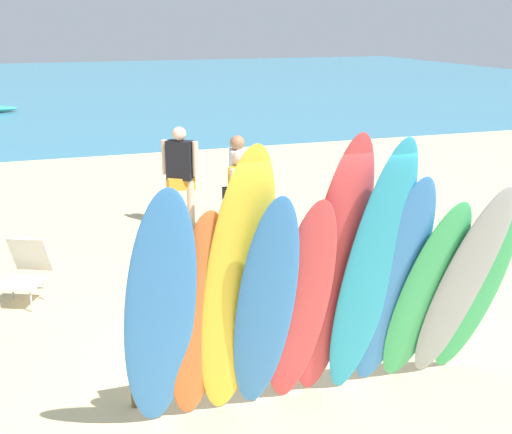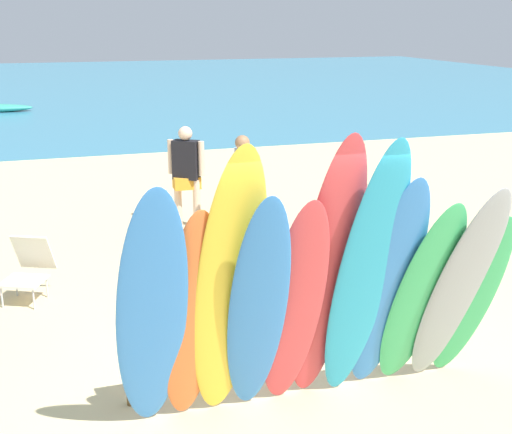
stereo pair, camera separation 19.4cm
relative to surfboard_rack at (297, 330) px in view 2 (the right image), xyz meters
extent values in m
plane|color=#D3BC8C|center=(0.00, 14.00, -0.52)|extent=(60.00, 60.00, 0.00)
cube|color=teal|center=(0.00, 31.96, -0.51)|extent=(60.00, 40.00, 0.02)
cylinder|color=brown|center=(-1.66, 0.00, -0.21)|extent=(0.07, 0.07, 0.62)
cylinder|color=brown|center=(1.66, 0.00, -0.21)|extent=(0.07, 0.07, 0.62)
cylinder|color=brown|center=(0.00, 0.00, 0.09)|extent=(3.44, 0.06, 0.06)
ellipsoid|color=#337AD1|center=(-1.51, -0.72, 0.68)|extent=(0.62, 0.97, 2.40)
ellipsoid|color=orange|center=(-1.18, -0.61, 0.55)|extent=(0.56, 0.81, 2.15)
ellipsoid|color=yellow|center=(-0.88, -0.71, 0.81)|extent=(0.64, 0.99, 2.66)
ellipsoid|color=#337AD1|center=(-0.64, -0.74, 0.62)|extent=(0.57, 1.02, 2.28)
ellipsoid|color=#D13D42|center=(-0.29, -0.67, 0.57)|extent=(0.52, 0.83, 2.18)
ellipsoid|color=#D13D42|center=(-0.01, -0.67, 0.82)|extent=(0.54, 0.95, 2.68)
ellipsoid|color=#289EC6|center=(0.31, -0.76, 0.80)|extent=(0.56, 1.00, 2.65)
ellipsoid|color=#337AD1|center=(0.58, -0.69, 0.63)|extent=(0.55, 0.96, 2.31)
ellipsoid|color=#38B266|center=(0.92, -0.69, 0.51)|extent=(0.60, 0.93, 2.07)
ellipsoid|color=#999EA3|center=(1.26, -0.76, 0.58)|extent=(0.60, 1.04, 2.20)
ellipsoid|color=#38B266|center=(1.47, -0.68, 0.43)|extent=(0.53, 0.87, 1.90)
cylinder|color=beige|center=(0.53, 3.53, -0.11)|extent=(0.12, 0.12, 0.81)
cylinder|color=beige|center=(0.33, 3.26, -0.11)|extent=(0.12, 0.12, 0.81)
cube|color=orange|center=(0.43, 3.39, 0.23)|extent=(0.44, 0.27, 0.20)
cube|color=orange|center=(0.43, 3.39, 0.61)|extent=(0.43, 0.47, 0.64)
sphere|color=beige|center=(0.43, 3.39, 1.04)|extent=(0.23, 0.23, 0.23)
cylinder|color=beige|center=(0.59, 3.61, 0.65)|extent=(0.10, 0.10, 0.57)
cylinder|color=beige|center=(0.27, 3.18, 0.65)|extent=(0.10, 0.10, 0.57)
cylinder|color=beige|center=(-0.19, 5.39, -0.10)|extent=(0.13, 0.13, 0.85)
cylinder|color=beige|center=(0.10, 5.19, -0.10)|extent=(0.13, 0.13, 0.85)
cube|color=orange|center=(-0.05, 5.29, 0.26)|extent=(0.45, 0.28, 0.20)
cube|color=black|center=(-0.05, 5.29, 0.66)|extent=(0.49, 0.43, 0.66)
sphere|color=beige|center=(-0.05, 5.29, 1.11)|extent=(0.24, 0.24, 0.24)
cylinder|color=beige|center=(-0.28, 5.45, 0.69)|extent=(0.10, 0.10, 0.59)
cylinder|color=beige|center=(0.18, 5.13, 0.69)|extent=(0.10, 0.10, 0.59)
cylinder|color=#9E704C|center=(0.65, 4.18, -0.11)|extent=(0.13, 0.13, 0.83)
cylinder|color=#9E704C|center=(0.71, 4.52, -0.11)|extent=(0.13, 0.13, 0.83)
cube|color=black|center=(0.68, 4.35, 0.24)|extent=(0.45, 0.27, 0.20)
cube|color=silver|center=(0.68, 4.35, 0.64)|extent=(0.29, 0.46, 0.65)
sphere|color=#9E704C|center=(0.68, 4.35, 1.08)|extent=(0.24, 0.24, 0.24)
cylinder|color=#9E704C|center=(0.64, 4.08, 0.67)|extent=(0.10, 0.10, 0.58)
cylinder|color=#9E704C|center=(0.73, 4.62, 0.67)|extent=(0.10, 0.10, 0.58)
cylinder|color=#9E704C|center=(1.54, 2.21, -0.16)|extent=(0.11, 0.11, 0.72)
cylinder|color=#9E704C|center=(1.79, 2.06, -0.16)|extent=(0.11, 0.11, 0.72)
cube|color=#2D4CB2|center=(1.66, 2.13, 0.14)|extent=(0.38, 0.24, 0.17)
cube|color=#2D4CB2|center=(1.66, 2.13, 0.47)|extent=(0.42, 0.36, 0.56)
sphere|color=#9E704C|center=(1.66, 2.13, 0.86)|extent=(0.20, 0.20, 0.20)
cylinder|color=#9E704C|center=(1.46, 2.26, 0.51)|extent=(0.09, 0.09, 0.50)
cylinder|color=#9E704C|center=(1.87, 2.01, 0.51)|extent=(0.09, 0.09, 0.50)
cylinder|color=#B7B7BC|center=(-2.94, 2.64, -0.38)|extent=(0.02, 0.02, 0.28)
cylinder|color=#B7B7BC|center=(-2.56, 2.46, -0.38)|extent=(0.02, 0.02, 0.28)
cylinder|color=#B7B7BC|center=(-2.78, 2.98, -0.38)|extent=(0.02, 0.02, 0.28)
cylinder|color=#B7B7BC|center=(-2.40, 2.81, -0.38)|extent=(0.02, 0.02, 0.28)
cube|color=silver|center=(-2.67, 2.72, -0.23)|extent=(0.64, 0.62, 0.03)
cube|color=silver|center=(-2.53, 3.03, 0.04)|extent=(0.56, 0.44, 0.51)
camera|label=1|loc=(-2.29, -5.41, 2.95)|focal=45.82mm
camera|label=2|loc=(-2.11, -5.47, 2.95)|focal=45.82mm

